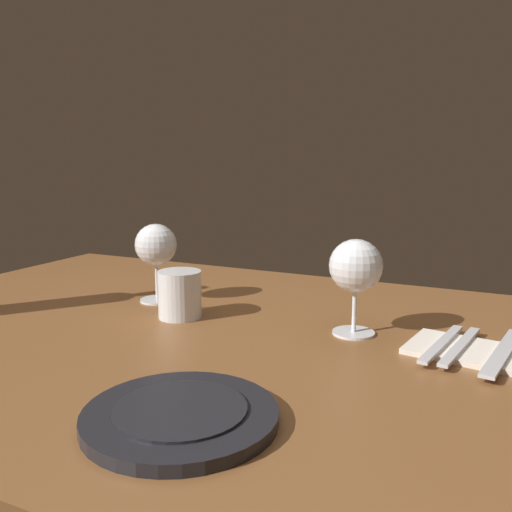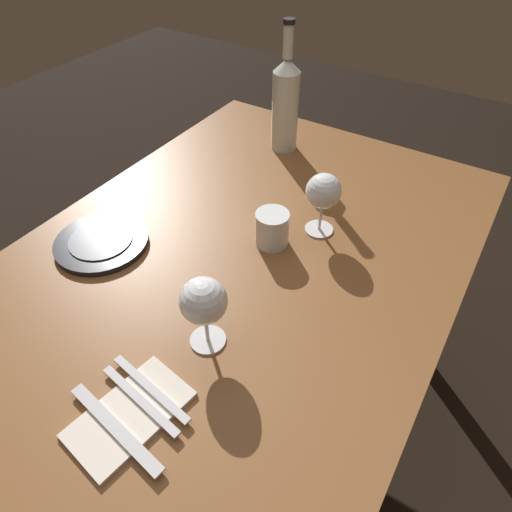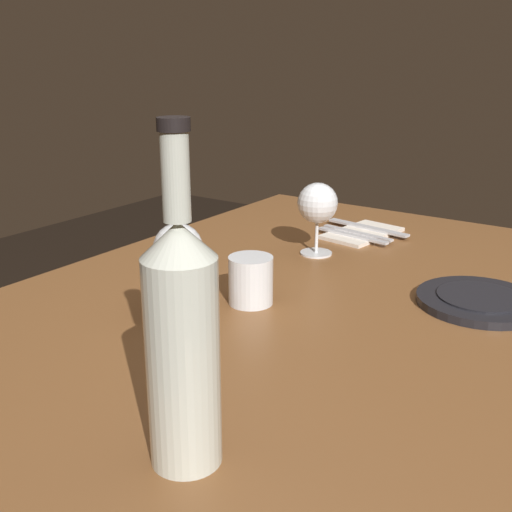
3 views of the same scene
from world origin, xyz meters
The scene contains 11 objects.
ground_plane centered at (0.00, 0.00, 0.00)m, with size 6.00×6.00×0.00m, color black.
dining_table centered at (0.00, 0.00, 0.65)m, with size 1.30×0.90×0.74m.
wine_glass_left centered at (-0.18, 0.11, 0.84)m, with size 0.08×0.08×0.15m.
wine_glass_right centered at (0.22, 0.08, 0.85)m, with size 0.08×0.08×0.15m.
wine_bottle centered at (-0.46, -0.15, 0.88)m, with size 0.07×0.07×0.35m.
water_tumbler centered at (-0.08, 0.04, 0.78)m, with size 0.07×0.07×0.08m.
dinner_plate centered at (0.13, -0.28, 0.75)m, with size 0.21×0.21×0.02m.
folded_napkin centered at (0.40, 0.07, 0.74)m, with size 0.20×0.14×0.01m.
fork_inner centered at (0.37, 0.07, 0.75)m, with size 0.04×0.18×0.00m.
fork_outer centered at (0.35, 0.07, 0.75)m, with size 0.04×0.18×0.00m.
table_knife centered at (0.43, 0.07, 0.75)m, with size 0.05×0.21×0.00m.
Camera 2 is at (0.59, 0.42, 1.42)m, focal length 31.93 mm.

